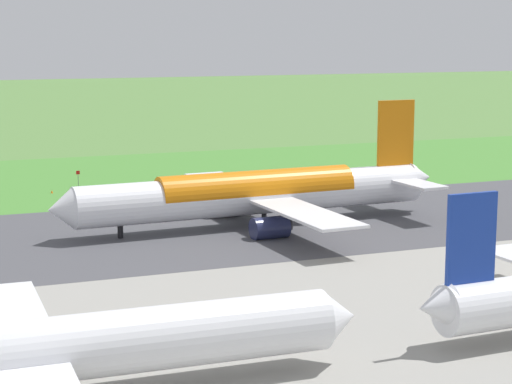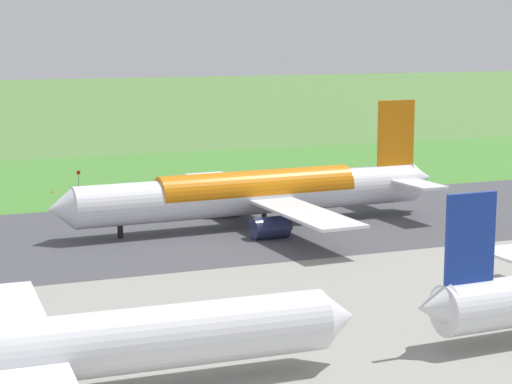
{
  "view_description": "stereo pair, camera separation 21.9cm",
  "coord_description": "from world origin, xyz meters",
  "px_view_note": "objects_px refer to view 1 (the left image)",
  "views": [
    {
      "loc": [
        44.78,
        110.15,
        24.93
      ],
      "look_at": [
        1.35,
        0.0,
        4.5
      ],
      "focal_mm": 64.97,
      "sensor_mm": 36.0,
      "label": 1
    },
    {
      "loc": [
        44.58,
        110.23,
        24.93
      ],
      "look_at": [
        1.35,
        0.0,
        4.5
      ],
      "focal_mm": 64.97,
      "sensor_mm": 36.0,
      "label": 2
    }
  ],
  "objects_px": {
    "airliner_main": "(259,193)",
    "airliner_parked_far": "(35,351)",
    "traffic_cone_orange": "(52,192)",
    "no_stopping_sign": "(78,177)"
  },
  "relations": [
    {
      "from": "airliner_main",
      "to": "airliner_parked_far",
      "type": "relative_size",
      "value": 1.14
    },
    {
      "from": "airliner_main",
      "to": "traffic_cone_orange",
      "type": "bearing_deg",
      "value": -58.72
    },
    {
      "from": "airliner_parked_far",
      "to": "traffic_cone_orange",
      "type": "bearing_deg",
      "value": -99.91
    },
    {
      "from": "traffic_cone_orange",
      "to": "airliner_main",
      "type": "bearing_deg",
      "value": 121.28
    },
    {
      "from": "airliner_main",
      "to": "airliner_parked_far",
      "type": "height_order",
      "value": "airliner_main"
    },
    {
      "from": "no_stopping_sign",
      "to": "airliner_main",
      "type": "bearing_deg",
      "value": 111.83
    },
    {
      "from": "airliner_main",
      "to": "airliner_parked_far",
      "type": "bearing_deg",
      "value": 53.93
    },
    {
      "from": "airliner_parked_far",
      "to": "no_stopping_sign",
      "type": "relative_size",
      "value": 18.13
    },
    {
      "from": "airliner_main",
      "to": "airliner_parked_far",
      "type": "xyz_separation_m",
      "value": [
        35.83,
        49.19,
        -0.58
      ]
    },
    {
      "from": "no_stopping_sign",
      "to": "traffic_cone_orange",
      "type": "xyz_separation_m",
      "value": [
        5.15,
        5.13,
        -1.27
      ]
    }
  ]
}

